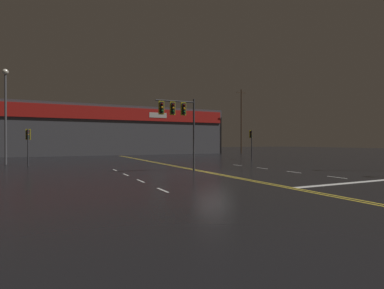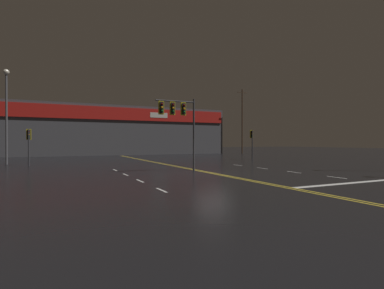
{
  "view_description": "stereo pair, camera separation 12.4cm",
  "coord_description": "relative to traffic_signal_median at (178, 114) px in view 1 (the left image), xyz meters",
  "views": [
    {
      "loc": [
        -10.41,
        -18.2,
        2.18
      ],
      "look_at": [
        0.0,
        3.44,
        2.0
      ],
      "focal_mm": 28.0,
      "sensor_mm": 36.0,
      "label": 1
    },
    {
      "loc": [
        -10.3,
        -18.25,
        2.18
      ],
      "look_at": [
        0.0,
        3.44,
        2.0
      ],
      "focal_mm": 28.0,
      "sensor_mm": 36.0,
      "label": 2
    }
  ],
  "objects": [
    {
      "name": "ground_plane",
      "position": [
        1.63,
        -2.48,
        -4.29
      ],
      "size": [
        200.0,
        200.0,
        0.0
      ],
      "primitive_type": "plane",
      "color": "black"
    },
    {
      "name": "traffic_signal_median",
      "position": [
        0.0,
        0.0,
        0.0
      ],
      "size": [
        3.16,
        0.36,
        5.5
      ],
      "color": "#38383D",
      "rests_on": "ground"
    },
    {
      "name": "road_markings",
      "position": [
        2.88,
        -4.11,
        -4.28
      ],
      "size": [
        17.02,
        60.0,
        0.01
      ],
      "color": "gold",
      "rests_on": "ground"
    },
    {
      "name": "streetlight_median_approach",
      "position": [
        -12.53,
        13.57,
        1.69
      ],
      "size": [
        0.56,
        0.56,
        9.34
      ],
      "color": "#59595E",
      "rests_on": "ground"
    },
    {
      "name": "utility_pole_row",
      "position": [
        2.15,
        27.58,
        2.24
      ],
      "size": [
        47.38,
        0.26,
        12.84
      ],
      "color": "#4C3828",
      "rests_on": "ground"
    },
    {
      "name": "building_backdrop",
      "position": [
        1.63,
        34.75,
        -0.05
      ],
      "size": [
        40.62,
        10.23,
        8.45
      ],
      "color": "#4C4C51",
      "rests_on": "ground"
    },
    {
      "name": "traffic_signal_corner_northwest",
      "position": [
        -10.44,
        10.36,
        -1.79
      ],
      "size": [
        0.42,
        0.36,
        3.39
      ],
      "color": "#38383D",
      "rests_on": "ground"
    },
    {
      "name": "traffic_signal_corner_northeast",
      "position": [
        14.13,
        9.83,
        -1.56
      ],
      "size": [
        0.42,
        0.36,
        3.71
      ],
      "color": "#38383D",
      "rests_on": "ground"
    }
  ]
}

